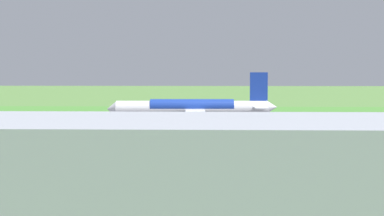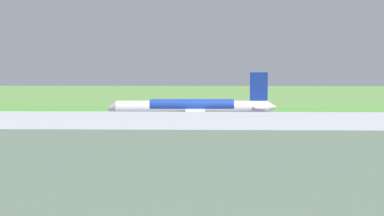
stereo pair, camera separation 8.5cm
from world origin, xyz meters
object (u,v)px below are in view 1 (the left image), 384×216
object	(u,v)px
traffic_cone_orange	(208,112)
service_truck_baggage	(156,130)
airliner_main	(193,108)
service_car_followme	(379,116)
no_stopping_sign	(228,110)

from	to	relation	value
traffic_cone_orange	service_truck_baggage	bearing A→B (deg)	80.90
airliner_main	traffic_cone_orange	size ratio (longest dim) A/B	98.31
service_car_followme	no_stopping_sign	xyz separation A→B (m)	(50.91, -16.04, 0.79)
airliner_main	no_stopping_sign	xyz separation A→B (m)	(-11.97, -32.51, -2.72)
service_truck_baggage	airliner_main	bearing A→B (deg)	-102.04
service_car_followme	airliner_main	bearing A→B (deg)	14.68
airliner_main	no_stopping_sign	size ratio (longest dim) A/B	19.56
service_truck_baggage	service_car_followme	xyz separation A→B (m)	(-70.97, -54.43, -0.56)
airliner_main	traffic_cone_orange	world-z (taller)	airliner_main
airliner_main	no_stopping_sign	bearing A→B (deg)	-110.21
airliner_main	no_stopping_sign	distance (m)	34.75
airliner_main	service_car_followme	size ratio (longest dim) A/B	11.83
airliner_main	service_truck_baggage	distance (m)	38.92
service_car_followme	no_stopping_sign	bearing A→B (deg)	-17.49
service_car_followme	service_truck_baggage	bearing A→B (deg)	37.48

